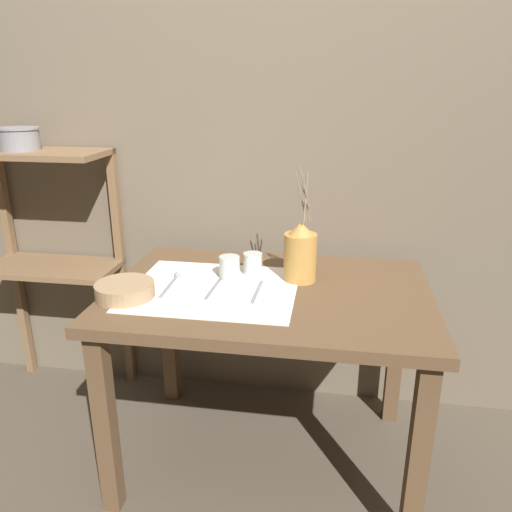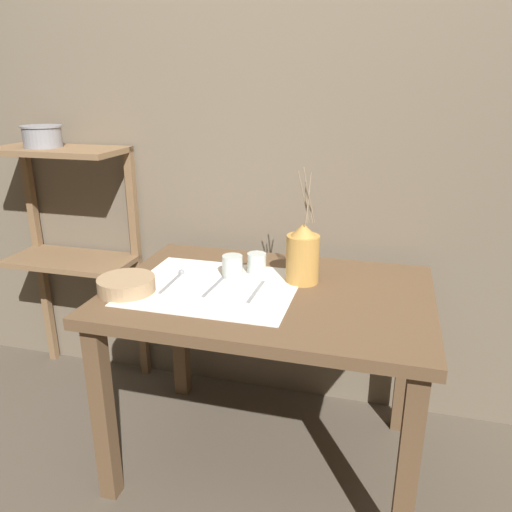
# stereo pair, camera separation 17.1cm
# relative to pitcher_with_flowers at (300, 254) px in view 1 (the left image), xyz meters

# --- Properties ---
(ground_plane) EXTENTS (12.00, 12.00, 0.00)m
(ground_plane) POSITION_rel_pitcher_with_flowers_xyz_m (-0.10, -0.10, -0.82)
(ground_plane) COLOR brown
(stone_wall_back) EXTENTS (7.00, 0.06, 2.40)m
(stone_wall_back) POSITION_rel_pitcher_with_flowers_xyz_m (-0.10, 0.39, 0.38)
(stone_wall_back) COLOR #6B5E4C
(stone_wall_back) RESTS_ON ground_plane
(wooden_table) EXTENTS (1.12, 0.77, 0.72)m
(wooden_table) POSITION_rel_pitcher_with_flowers_xyz_m (-0.10, -0.10, -0.20)
(wooden_table) COLOR brown
(wooden_table) RESTS_ON ground_plane
(wooden_shelf_unit) EXTENTS (0.58, 0.28, 1.14)m
(wooden_shelf_unit) POSITION_rel_pitcher_with_flowers_xyz_m (-1.11, 0.24, -0.03)
(wooden_shelf_unit) COLOR brown
(wooden_shelf_unit) RESTS_ON ground_plane
(linen_cloth) EXTENTS (0.57, 0.49, 0.00)m
(linen_cloth) POSITION_rel_pitcher_with_flowers_xyz_m (-0.29, -0.13, -0.10)
(linen_cloth) COLOR white
(linen_cloth) RESTS_ON wooden_table
(pitcher_with_flowers) EXTENTS (0.12, 0.12, 0.41)m
(pitcher_with_flowers) POSITION_rel_pitcher_with_flowers_xyz_m (0.00, 0.00, 0.00)
(pitcher_with_flowers) COLOR #B7843D
(pitcher_with_flowers) RESTS_ON wooden_table
(wooden_bowl) EXTENTS (0.20, 0.20, 0.05)m
(wooden_bowl) POSITION_rel_pitcher_with_flowers_xyz_m (-0.57, -0.25, -0.08)
(wooden_bowl) COLOR #9E7F5B
(wooden_bowl) RESTS_ON wooden_table
(glass_tumbler_near) EXTENTS (0.08, 0.08, 0.08)m
(glass_tumbler_near) POSITION_rel_pitcher_with_flowers_xyz_m (-0.26, -0.03, -0.06)
(glass_tumbler_near) COLOR #B7C1BC
(glass_tumbler_near) RESTS_ON wooden_table
(glass_tumbler_far) EXTENTS (0.07, 0.07, 0.08)m
(glass_tumbler_far) POSITION_rel_pitcher_with_flowers_xyz_m (-0.18, 0.03, -0.06)
(glass_tumbler_far) COLOR #B7C1BC
(glass_tumbler_far) RESTS_ON wooden_table
(spoon_outer) EXTENTS (0.02, 0.21, 0.02)m
(spoon_outer) POSITION_rel_pitcher_with_flowers_xyz_m (-0.45, -0.09, -0.10)
(spoon_outer) COLOR gray
(spoon_outer) RESTS_ON wooden_table
(fork_inner) EXTENTS (0.02, 0.20, 0.00)m
(fork_inner) POSITION_rel_pitcher_with_flowers_xyz_m (-0.29, -0.14, -0.10)
(fork_inner) COLOR gray
(fork_inner) RESTS_ON wooden_table
(knife_center) EXTENTS (0.02, 0.20, 0.00)m
(knife_center) POSITION_rel_pitcher_with_flowers_xyz_m (-0.13, -0.14, -0.10)
(knife_center) COLOR gray
(knife_center) RESTS_ON wooden_table
(metal_pot_large) EXTENTS (0.17, 0.17, 0.09)m
(metal_pot_large) POSITION_rel_pitcher_with_flowers_xyz_m (-1.18, 0.20, 0.37)
(metal_pot_large) COLOR gray
(metal_pot_large) RESTS_ON wooden_shelf_unit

